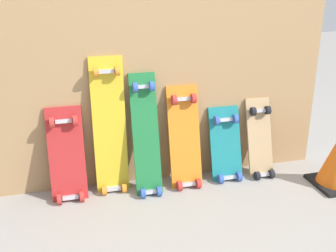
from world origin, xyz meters
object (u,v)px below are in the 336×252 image
(skateboard_natural, at_px, (260,143))
(skateboard_yellow, at_px, (110,131))
(skateboard_orange, at_px, (185,142))
(skateboard_teal, at_px, (226,148))
(skateboard_red, at_px, (67,159))
(skateboard_green, at_px, (146,140))

(skateboard_natural, bearing_deg, skateboard_yellow, 177.64)
(skateboard_orange, distance_m, skateboard_teal, 0.31)
(skateboard_orange, bearing_deg, skateboard_red, 179.20)
(skateboard_red, xyz_separation_m, skateboard_orange, (0.77, -0.01, 0.04))
(skateboard_green, xyz_separation_m, skateboard_teal, (0.57, 0.03, -0.14))
(skateboard_red, bearing_deg, skateboard_yellow, 6.53)
(skateboard_green, distance_m, skateboard_teal, 0.58)
(skateboard_green, bearing_deg, skateboard_teal, 2.57)
(skateboard_yellow, xyz_separation_m, skateboard_teal, (0.79, -0.03, -0.19))
(skateboard_red, bearing_deg, skateboard_green, -3.20)
(skateboard_yellow, distance_m, skateboard_orange, 0.50)
(skateboard_green, bearing_deg, skateboard_yellow, 164.94)
(skateboard_yellow, height_order, skateboard_green, skateboard_yellow)
(skateboard_red, distance_m, skateboard_natural, 1.33)
(skateboard_natural, bearing_deg, skateboard_green, -178.81)
(skateboard_yellow, bearing_deg, skateboard_teal, -2.51)
(skateboard_teal, xyz_separation_m, skateboard_natural, (0.25, -0.01, 0.02))
(skateboard_natural, bearing_deg, skateboard_teal, 178.09)
(skateboard_orange, height_order, skateboard_teal, skateboard_orange)
(skateboard_red, height_order, skateboard_teal, skateboard_red)
(skateboard_yellow, height_order, skateboard_orange, skateboard_yellow)
(skateboard_green, distance_m, skateboard_natural, 0.83)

